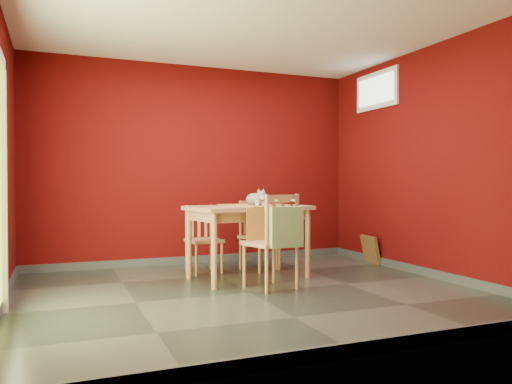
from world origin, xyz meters
name	(u,v)px	position (x,y,z in m)	size (l,w,h in m)	color
ground	(250,292)	(0.00, 0.00, 0.00)	(4.50, 4.50, 0.00)	#2D342D
room_shell	(250,287)	(0.00, 0.00, 0.05)	(4.50, 4.50, 4.50)	#4F0808
window	(376,90)	(2.23, 1.00, 2.35)	(0.05, 0.90, 0.50)	white
outlet_plate	(301,237)	(1.60, 1.99, 0.30)	(0.08, 0.01, 0.12)	silver
dining_table	(249,215)	(0.26, 0.69, 0.73)	(1.45, 0.98, 0.84)	tan
table_runner	(253,212)	(0.26, 0.55, 0.77)	(0.52, 0.88, 0.42)	#BC7B30
chair_far_left	(203,238)	(-0.12, 1.28, 0.42)	(0.42, 0.42, 0.82)	tan
chair_far_right	(258,234)	(0.58, 1.21, 0.45)	(0.53, 0.53, 0.88)	tan
chair_near	(273,240)	(0.29, 0.07, 0.50)	(0.55, 0.55, 0.98)	tan
tote_bag	(286,227)	(0.33, -0.15, 0.66)	(0.34, 0.20, 0.48)	#79A066
cat	(255,197)	(0.35, 0.72, 0.94)	(0.21, 0.41, 0.20)	slate
picture_frame	(370,250)	(2.19, 1.07, 0.19)	(0.16, 0.39, 0.38)	brown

